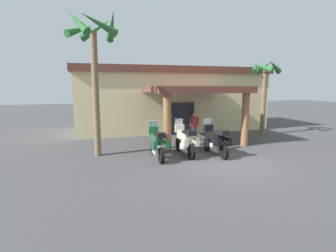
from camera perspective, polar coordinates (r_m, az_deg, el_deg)
ground_plane at (r=11.52m, az=12.81°, el=-7.68°), size 80.00×80.00×0.00m
motel_building at (r=19.65m, az=0.53°, el=5.98°), size 13.94×10.15×4.48m
motorcycle_green at (r=11.67m, az=-2.35°, el=-3.72°), size 0.71×2.21×1.61m
motorcycle_cream at (r=12.28m, az=3.71°, el=-3.11°), size 0.73×2.21×1.61m
motorcycle_black at (r=12.47m, az=10.24°, el=-3.04°), size 0.73×2.21×1.61m
pedestrian at (r=15.64m, az=5.70°, el=0.30°), size 0.53×0.32×1.62m
palm_tree_near_portico at (r=18.28m, az=20.17°, el=9.70°), size 1.92×1.97×4.93m
palm_tree_roadside at (r=12.51m, az=-15.68°, el=15.74°), size 2.34×2.46×6.45m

